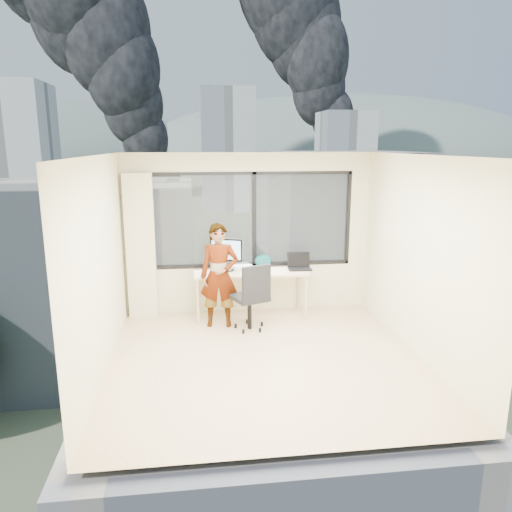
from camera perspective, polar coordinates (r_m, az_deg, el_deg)
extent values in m
cube|color=#DCB68F|center=(6.43, 1.16, -12.06)|extent=(4.00, 4.00, 0.01)
cube|color=white|center=(5.83, 1.28, 11.76)|extent=(4.00, 4.00, 0.01)
cube|color=beige|center=(4.12, 5.39, -7.36)|extent=(4.00, 0.01, 2.60)
cube|color=beige|center=(6.04, -17.89, -1.29)|extent=(0.01, 4.00, 2.60)
cube|color=beige|center=(6.59, 18.68, -0.18)|extent=(0.01, 4.00, 2.60)
cube|color=beige|center=(7.85, -13.40, 1.08)|extent=(0.45, 0.14, 2.30)
cube|color=beige|center=(7.83, -0.62, -4.44)|extent=(1.80, 0.60, 0.75)
imported|color=#2D2D33|center=(7.34, -4.34, -2.30)|extent=(0.61, 0.43, 1.58)
cube|color=white|center=(7.87, -1.78, -1.24)|extent=(0.36, 0.33, 0.07)
cube|color=black|center=(7.67, 1.06, -1.86)|extent=(0.13, 0.09, 0.01)
cylinder|color=black|center=(7.69, 1.11, -1.53)|extent=(0.07, 0.07, 0.09)
ellipsoid|color=#0B4347|center=(7.96, 0.83, -0.55)|extent=(0.31, 0.22, 0.21)
cube|color=#515B3D|center=(126.87, -6.92, 5.41)|extent=(400.00, 400.00, 0.04)
cube|color=beige|center=(37.94, -19.47, -2.55)|extent=(16.00, 12.00, 14.00)
cube|color=silver|center=(46.44, 8.89, 2.09)|extent=(14.00, 13.00, 16.00)
cube|color=silver|center=(106.42, -26.51, 10.27)|extent=(14.00, 14.00, 28.00)
cube|color=silver|center=(126.08, -3.39, 12.28)|extent=(13.00, 13.00, 30.00)
cube|color=silver|center=(152.85, 10.33, 11.48)|extent=(15.00, 15.00, 26.00)
ellipsoid|color=slate|center=(347.26, -27.76, 8.85)|extent=(288.00, 216.00, 90.00)
ellipsoid|color=slate|center=(341.43, 10.00, 10.08)|extent=(300.00, 220.00, 96.00)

